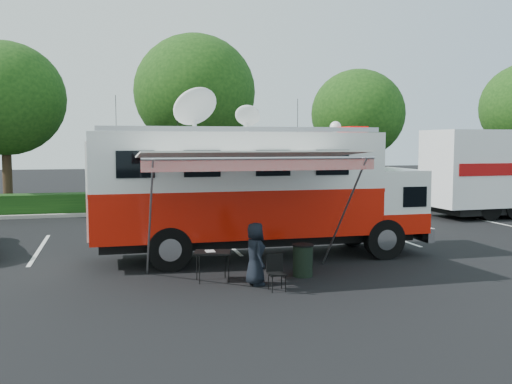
# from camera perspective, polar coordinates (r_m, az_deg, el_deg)

# --- Properties ---
(ground_plane) EXTENTS (120.00, 120.00, 0.00)m
(ground_plane) POSITION_cam_1_polar(r_m,az_deg,el_deg) (17.04, 0.42, -6.52)
(ground_plane) COLOR black
(ground_plane) RESTS_ON ground
(back_border) EXTENTS (60.00, 6.14, 8.87)m
(back_border) POSITION_cam_1_polar(r_m,az_deg,el_deg) (29.58, -3.89, 8.09)
(back_border) COLOR #9E998E
(back_border) RESTS_ON ground_plane
(stall_lines) EXTENTS (24.12, 5.50, 0.01)m
(stall_lines) POSITION_cam_1_polar(r_m,az_deg,el_deg) (19.80, -3.22, -4.89)
(stall_lines) COLOR silver
(stall_lines) RESTS_ON ground_plane
(command_truck) EXTENTS (9.83, 2.70, 4.72)m
(command_truck) POSITION_cam_1_polar(r_m,az_deg,el_deg) (16.73, 0.14, 0.26)
(command_truck) COLOR black
(command_truck) RESTS_ON ground_plane
(awning) EXTENTS (5.36, 2.76, 3.24)m
(awning) POSITION_cam_1_polar(r_m,az_deg,el_deg) (13.74, -0.46, 3.49)
(awning) COLOR white
(awning) RESTS_ON ground_plane
(person) EXTENTS (0.53, 0.77, 1.50)m
(person) POSITION_cam_1_polar(r_m,az_deg,el_deg) (13.82, -0.08, -9.26)
(person) COLOR black
(person) RESTS_ON ground_plane
(folding_table) EXTENTS (1.00, 0.81, 0.74)m
(folding_table) POSITION_cam_1_polar(r_m,az_deg,el_deg) (14.06, -4.38, -6.13)
(folding_table) COLOR black
(folding_table) RESTS_ON ground_plane
(folding_chair) EXTENTS (0.41, 0.43, 0.83)m
(folding_chair) POSITION_cam_1_polar(r_m,az_deg,el_deg) (13.27, 2.00, -7.71)
(folding_chair) COLOR black
(folding_chair) RESTS_ON ground_plane
(trash_bin) EXTENTS (0.55, 0.55, 0.82)m
(trash_bin) POSITION_cam_1_polar(r_m,az_deg,el_deg) (14.63, 4.70, -6.80)
(trash_bin) COLOR black
(trash_bin) RESTS_ON ground_plane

